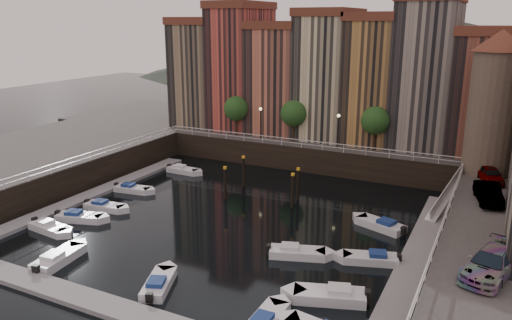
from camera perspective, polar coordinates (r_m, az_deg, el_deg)
The scene contains 28 objects.
ground at distance 46.43m, azimuth -2.21°, elevation -6.54°, with size 200.00×200.00×0.00m, color black.
quay_far at distance 68.83m, azimuth 8.25°, elevation 2.01°, with size 80.00×20.00×3.00m, color black.
quay_left at distance 62.54m, azimuth -26.30°, elevation -0.87°, with size 20.00×36.00×3.00m, color black.
dock_left at distance 54.90m, azimuth -17.76°, elevation -3.56°, with size 2.00×28.00×0.35m, color gray.
dock_right at distance 40.78m, azimuth 17.78°, elevation -10.35°, with size 2.00×28.00×0.35m, color gray.
dock_near at distance 34.07m, azimuth -16.66°, elevation -15.71°, with size 30.00×2.00×0.35m, color gray.
mountains at distance 149.15m, azimuth 19.58°, elevation 11.07°, with size 145.00×100.00×18.00m.
far_terrace at distance 63.91m, azimuth 10.71°, elevation 9.47°, with size 48.70×10.30×17.50m.
corner_tower at distance 52.63m, azimuth 25.58°, elevation 6.11°, with size 5.20×5.20×13.80m.
promenade_trees at distance 61.04m, azimuth 4.89°, elevation 5.26°, with size 21.20×3.20×5.20m.
street_lamps at distance 60.14m, azimuth 4.82°, elevation 4.43°, with size 10.36×0.36×4.18m.
railings at distance 49.29m, azimuth 0.48°, elevation -0.54°, with size 36.08×34.04×0.52m.
gangway at distance 50.24m, azimuth 21.02°, elevation -3.54°, with size 2.78×8.32×3.73m.
mooring_pilings at distance 50.66m, azimuth 0.93°, elevation -2.63°, with size 7.55×4.73×3.78m.
boat_left_0 at distance 46.86m, azimuth -22.57°, elevation -7.15°, with size 4.41×2.01×0.99m.
boat_left_1 at distance 48.26m, azimuth -19.58°, elevation -6.17°, with size 4.54×2.81×1.02m.
boat_left_2 at distance 50.24m, azimuth -16.97°, elevation -5.09°, with size 4.28×1.97×0.97m.
boat_left_3 at distance 54.58m, azimuth -13.99°, elevation -3.22°, with size 4.21×2.03×0.95m.
boat_left_4 at distance 60.18m, azimuth -8.40°, elevation -1.14°, with size 4.23×1.61×0.97m.
boat_right_1 at distance 33.76m, azimuth 8.61°, elevation -15.08°, with size 5.00×3.17×1.12m.
boat_right_2 at distance 39.07m, azimuth 13.07°, elevation -10.91°, with size 4.38×2.74×0.98m.
boat_right_3 at distance 45.12m, azimuth 14.15°, elevation -7.23°, with size 4.67×3.08×1.05m.
boat_near_0 at distance 40.83m, azimuth -21.70°, elevation -10.41°, with size 2.21×4.78×1.08m.
boat_near_2 at distance 35.38m, azimuth -11.08°, elevation -13.75°, with size 2.93×4.38×0.99m.
car_a at distance 50.99m, azimuth 25.20°, elevation -1.61°, with size 1.68×4.18×1.42m, color gray.
car_b at distance 45.19m, azimuth 25.02°, elevation -3.58°, with size 1.67×4.79×1.58m, color gray.
car_c at distance 32.70m, azimuth 25.28°, elevation -10.78°, with size 2.25×5.54×1.61m, color gray.
boat_extra_468 at distance 39.07m, azimuth 4.58°, elevation -10.49°, with size 4.61×2.90×1.04m.
Camera 1 is at (20.85, -37.61, 17.53)m, focal length 35.00 mm.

